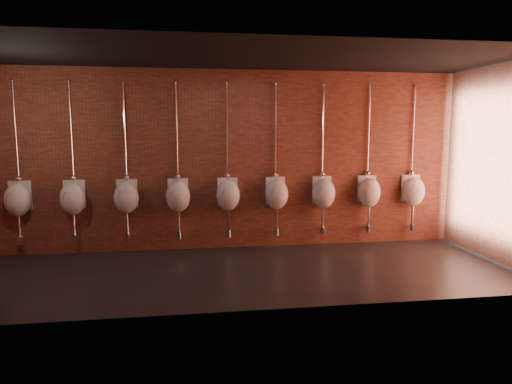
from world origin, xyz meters
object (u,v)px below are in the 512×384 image
at_px(urinal_2, 126,197).
at_px(urinal_7, 369,192).
at_px(urinal_6, 324,193).
at_px(urinal_8, 413,191).
at_px(urinal_5, 277,194).
at_px(urinal_3, 178,196).
at_px(urinal_0, 18,199).
at_px(urinal_4, 228,195).
at_px(urinal_1, 73,198).

bearing_deg(urinal_2, urinal_7, 0.00).
xyz_separation_m(urinal_6, urinal_7, (0.88, 0.00, 0.00)).
xyz_separation_m(urinal_6, urinal_8, (1.76, 0.00, 0.00)).
relative_size(urinal_2, urinal_5, 1.00).
distance_m(urinal_3, urinal_7, 3.52).
height_order(urinal_0, urinal_4, same).
relative_size(urinal_4, urinal_7, 1.00).
height_order(urinal_2, urinal_5, same).
xyz_separation_m(urinal_3, urinal_7, (3.52, 0.00, 0.00)).
height_order(urinal_6, urinal_8, same).
distance_m(urinal_0, urinal_5, 4.40).
distance_m(urinal_2, urinal_8, 5.28).
xyz_separation_m(urinal_0, urinal_6, (5.28, 0.00, 0.00)).
distance_m(urinal_1, urinal_4, 2.64).
xyz_separation_m(urinal_2, urinal_4, (1.76, 0.00, 0.00)).
bearing_deg(urinal_3, urinal_6, 0.00).
distance_m(urinal_1, urinal_7, 5.28).
distance_m(urinal_5, urinal_8, 2.64).
xyz_separation_m(urinal_2, urinal_3, (0.88, 0.00, 0.00)).
xyz_separation_m(urinal_1, urinal_2, (0.88, 0.00, 0.00)).
distance_m(urinal_3, urinal_5, 1.76).
distance_m(urinal_0, urinal_3, 2.64).
height_order(urinal_7, urinal_8, same).
xyz_separation_m(urinal_3, urinal_4, (0.88, 0.00, 0.00)).
bearing_deg(urinal_2, urinal_4, 0.00).
relative_size(urinal_0, urinal_7, 1.00).
bearing_deg(urinal_3, urinal_4, 0.00).
bearing_deg(urinal_1, urinal_0, 180.00).
relative_size(urinal_1, urinal_6, 1.00).
relative_size(urinal_0, urinal_4, 1.00).
bearing_deg(urinal_8, urinal_5, 180.00).
bearing_deg(urinal_3, urinal_1, 180.00).
height_order(urinal_4, urinal_5, same).
distance_m(urinal_0, urinal_6, 5.28).
height_order(urinal_0, urinal_1, same).
height_order(urinal_0, urinal_6, same).
bearing_deg(urinal_4, urinal_8, 0.00).
bearing_deg(urinal_5, urinal_6, 0.00).
height_order(urinal_4, urinal_6, same).
distance_m(urinal_2, urinal_6, 3.52).
height_order(urinal_3, urinal_5, same).
height_order(urinal_1, urinal_7, same).
height_order(urinal_1, urinal_8, same).
bearing_deg(urinal_6, urinal_3, 180.00).
height_order(urinal_5, urinal_6, same).
bearing_deg(urinal_8, urinal_0, 180.00).
xyz_separation_m(urinal_5, urinal_8, (2.64, 0.00, 0.00)).
relative_size(urinal_5, urinal_8, 1.00).
height_order(urinal_3, urinal_4, same).
bearing_deg(urinal_4, urinal_5, 0.00).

